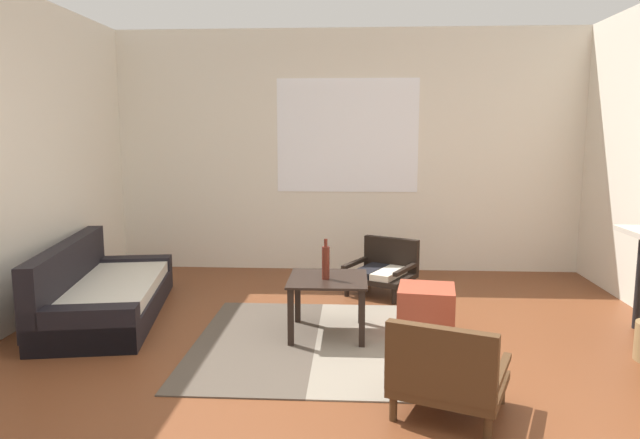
# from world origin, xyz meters

# --- Properties ---
(ground_plane) EXTENTS (7.80, 7.80, 0.00)m
(ground_plane) POSITION_xyz_m (0.00, 0.00, 0.00)
(ground_plane) COLOR brown
(far_wall_with_window) EXTENTS (5.60, 0.13, 2.70)m
(far_wall_with_window) POSITION_xyz_m (0.00, 3.06, 1.35)
(far_wall_with_window) COLOR silver
(far_wall_with_window) RESTS_ON ground
(area_rug) EXTENTS (1.81, 1.91, 0.01)m
(area_rug) POSITION_xyz_m (-0.20, 0.62, 0.01)
(area_rug) COLOR #4C4238
(area_rug) RESTS_ON ground
(couch) EXTENTS (1.11, 1.98, 0.65)m
(couch) POSITION_xyz_m (-2.07, 1.14, 0.20)
(couch) COLOR black
(couch) RESTS_ON ground
(coffee_table) EXTENTS (0.60, 0.61, 0.45)m
(coffee_table) POSITION_xyz_m (-0.12, 0.80, 0.37)
(coffee_table) COLOR black
(coffee_table) RESTS_ON ground
(armchair_by_window) EXTENTS (0.77, 0.76, 0.52)m
(armchair_by_window) POSITION_xyz_m (0.38, 2.03, 0.24)
(armchair_by_window) COLOR black
(armchair_by_window) RESTS_ON ground
(armchair_striped_foreground) EXTENTS (0.75, 0.73, 0.57)m
(armchair_striped_foreground) POSITION_xyz_m (0.59, -0.49, 0.25)
(armchair_striped_foreground) COLOR #472D19
(armchair_striped_foreground) RESTS_ON ground
(ottoman_orange) EXTENTS (0.48, 0.48, 0.39)m
(ottoman_orange) POSITION_xyz_m (0.64, 0.83, 0.19)
(ottoman_orange) COLOR #993D28
(ottoman_orange) RESTS_ON ground
(glass_bottle) EXTENTS (0.06, 0.06, 0.31)m
(glass_bottle) POSITION_xyz_m (-0.13, 0.77, 0.59)
(glass_bottle) COLOR #5B2319
(glass_bottle) RESTS_ON coffee_table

